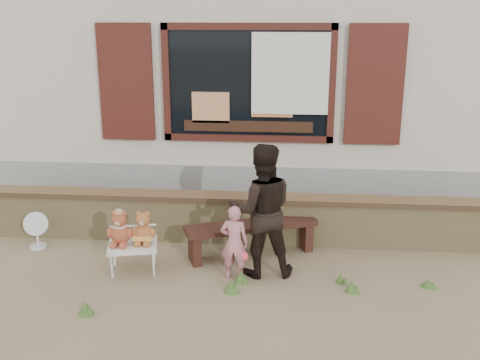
# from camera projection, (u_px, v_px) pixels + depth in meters

# --- Properties ---
(ground) EXTENTS (80.00, 80.00, 0.00)m
(ground) POSITION_uv_depth(u_px,v_px,m) (236.00, 273.00, 6.82)
(ground) COLOR brown
(ground) RESTS_ON ground
(shopfront) EXTENTS (8.04, 5.13, 4.00)m
(shopfront) POSITION_uv_depth(u_px,v_px,m) (258.00, 70.00, 10.53)
(shopfront) COLOR #B3A791
(shopfront) RESTS_ON ground
(brick_wall) EXTENTS (7.10, 0.36, 0.67)m
(brick_wall) POSITION_uv_depth(u_px,v_px,m) (243.00, 218.00, 7.68)
(brick_wall) COLOR tan
(brick_wall) RESTS_ON ground
(bench) EXTENTS (1.73, 0.99, 0.44)m
(bench) POSITION_uv_depth(u_px,v_px,m) (251.00, 232.00, 7.23)
(bench) COLOR black
(bench) RESTS_ON ground
(folding_chair) EXTENTS (0.68, 0.63, 0.36)m
(folding_chair) POSITION_uv_depth(u_px,v_px,m) (133.00, 246.00, 6.79)
(folding_chair) COLOR silver
(folding_chair) RESTS_ON ground
(teddy_bear_left) EXTENTS (0.37, 0.34, 0.43)m
(teddy_bear_left) POSITION_uv_depth(u_px,v_px,m) (120.00, 227.00, 6.70)
(teddy_bear_left) COLOR brown
(teddy_bear_left) RESTS_ON folding_chair
(teddy_bear_right) EXTENTS (0.35, 0.32, 0.42)m
(teddy_bear_right) POSITION_uv_depth(u_px,v_px,m) (143.00, 227.00, 6.74)
(teddy_bear_right) COLOR brown
(teddy_bear_right) RESTS_ON folding_chair
(child) EXTENTS (0.35, 0.24, 0.91)m
(child) POSITION_uv_depth(u_px,v_px,m) (234.00, 243.00, 6.55)
(child) COLOR #D07C84
(child) RESTS_ON ground
(adult) EXTENTS (0.87, 0.73, 1.61)m
(adult) POSITION_uv_depth(u_px,v_px,m) (262.00, 210.00, 6.59)
(adult) COLOR black
(adult) RESTS_ON ground
(fan_left) EXTENTS (0.33, 0.22, 0.52)m
(fan_left) POSITION_uv_depth(u_px,v_px,m) (37.00, 230.00, 7.47)
(fan_left) COLOR silver
(fan_left) RESTS_ON ground
(grass_tufts) EXTENTS (3.89, 1.10, 0.16)m
(grass_tufts) POSITION_uv_depth(u_px,v_px,m) (260.00, 287.00, 6.31)
(grass_tufts) COLOR #3E5D25
(grass_tufts) RESTS_ON ground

